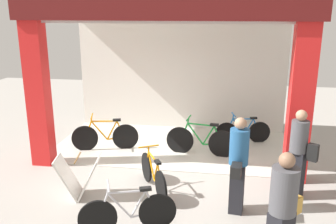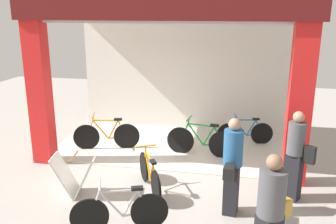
{
  "view_description": "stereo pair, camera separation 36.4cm",
  "coord_description": "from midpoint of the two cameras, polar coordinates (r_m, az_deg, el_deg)",
  "views": [
    {
      "loc": [
        1.29,
        -7.39,
        3.49
      ],
      "look_at": [
        0.0,
        0.79,
        1.15
      ],
      "focal_mm": 38.98,
      "sensor_mm": 36.0,
      "label": 1
    },
    {
      "loc": [
        1.65,
        -7.32,
        3.49
      ],
      "look_at": [
        0.0,
        0.79,
        1.15
      ],
      "focal_mm": 38.98,
      "sensor_mm": 36.0,
      "label": 2
    }
  ],
  "objects": [
    {
      "name": "bicycle_parked_0",
      "position": [
        6.11,
        -7.98,
        -15.38
      ],
      "size": [
        1.5,
        0.62,
        0.87
      ],
      "color": "black",
      "rests_on": "ground"
    },
    {
      "name": "shop_facade",
      "position": [
        9.24,
        -0.28,
        7.46
      ],
      "size": [
        6.28,
        3.49,
        4.0
      ],
      "color": "beige",
      "rests_on": "ground"
    },
    {
      "name": "pedestrian_3",
      "position": [
        6.43,
        9.3,
        -8.17
      ],
      "size": [
        0.37,
        0.66,
        1.75
      ],
      "color": "black",
      "rests_on": "ground"
    },
    {
      "name": "bicycle_parked_1",
      "position": [
        7.3,
        -3.75,
        -9.81
      ],
      "size": [
        0.79,
        1.38,
        0.85
      ],
      "color": "black",
      "rests_on": "ground"
    },
    {
      "name": "bicycle_inside_0",
      "position": [
        8.98,
        4.05,
        -4.5
      ],
      "size": [
        1.73,
        0.48,
        0.96
      ],
      "color": "black",
      "rests_on": "ground"
    },
    {
      "name": "pedestrian_2",
      "position": [
        5.19,
        15.51,
        -14.71
      ],
      "size": [
        0.56,
        0.58,
        1.74
      ],
      "color": "black",
      "rests_on": "ground"
    },
    {
      "name": "bicycle_inside_2",
      "position": [
        9.95,
        10.62,
        -3.02
      ],
      "size": [
        1.46,
        0.45,
        0.82
      ],
      "color": "black",
      "rests_on": "ground"
    },
    {
      "name": "bicycle_inside_1",
      "position": [
        9.47,
        -10.84,
        -3.74
      ],
      "size": [
        1.64,
        0.56,
        0.93
      ],
      "color": "black",
      "rests_on": "ground"
    },
    {
      "name": "sandwich_board_sign",
      "position": [
        7.29,
        -15.19,
        -9.82
      ],
      "size": [
        0.91,
        0.66,
        0.83
      ],
      "color": "silver",
      "rests_on": "ground"
    },
    {
      "name": "ground_plane",
      "position": [
        8.27,
        -2.15,
        -9.19
      ],
      "size": [
        20.15,
        20.15,
        0.0
      ],
      "primitive_type": "plane",
      "color": "#9E9991",
      "rests_on": "ground"
    },
    {
      "name": "pedestrian_1",
      "position": [
        7.22,
        18.35,
        -6.16
      ],
      "size": [
        0.56,
        0.45,
        1.73
      ],
      "color": "black",
      "rests_on": "ground"
    }
  ]
}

